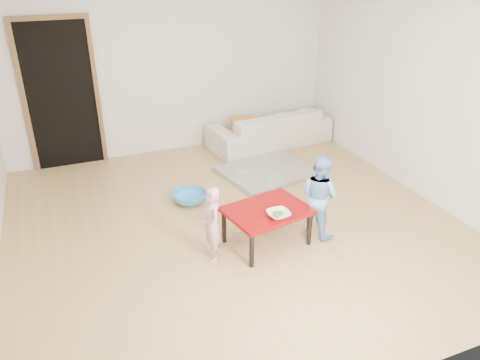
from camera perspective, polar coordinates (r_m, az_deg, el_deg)
floor at (r=5.48m, az=-0.79°, el=-5.26°), size 5.00×5.00×0.01m
back_wall at (r=7.23m, az=-8.34°, el=13.48°), size 5.00×0.02×2.60m
right_wall at (r=6.24m, az=21.35°, el=9.97°), size 0.02×5.00×2.60m
doorway at (r=7.08m, az=-20.93°, el=9.47°), size 1.02×0.08×2.11m
sofa at (r=7.58m, az=3.67°, el=6.30°), size 2.05×1.02×0.57m
cushion at (r=7.25m, az=1.02°, el=6.74°), size 0.61×0.58×0.13m
red_table at (r=5.03m, az=3.27°, el=-5.62°), size 0.95×0.78×0.42m
bowl at (r=4.77m, az=4.73°, el=-4.19°), size 0.23×0.23×0.06m
broccoli at (r=4.77m, az=4.73°, el=-4.20°), size 0.12×0.12×0.06m
child_pink at (r=4.69m, az=-3.43°, el=-5.45°), size 0.20×0.30×0.80m
child_blue at (r=5.14m, az=9.60°, el=-1.91°), size 0.50×0.56×0.93m
basin at (r=5.91m, az=-6.16°, el=-2.10°), size 0.44×0.44×0.14m
blanket at (r=6.67m, az=3.30°, el=1.07°), size 1.39×1.23×0.06m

